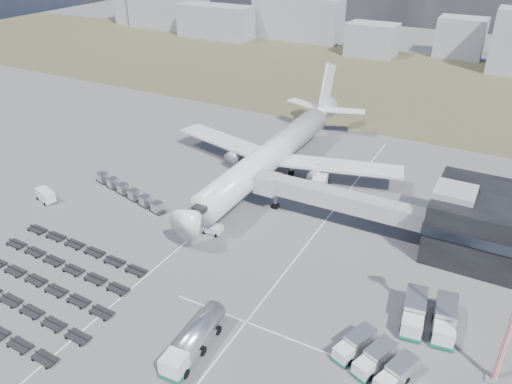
% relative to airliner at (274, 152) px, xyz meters
% --- Properties ---
extents(ground, '(420.00, 420.00, 0.00)m').
position_rel_airliner_xyz_m(ground, '(0.00, -32.38, -5.29)').
color(ground, '#565659').
rests_on(ground, ground).
extents(grass_strip, '(420.00, 90.00, 0.01)m').
position_rel_airliner_xyz_m(grass_strip, '(0.00, 77.62, -5.29)').
color(grass_strip, '#46402A').
rests_on(grass_strip, ground).
extents(lane_markings, '(47.12, 110.00, 0.01)m').
position_rel_airliner_xyz_m(lane_markings, '(9.77, -29.38, -5.29)').
color(lane_markings, silver).
rests_on(lane_markings, ground).
extents(jet_bridge, '(30.30, 3.80, 7.05)m').
position_rel_airliner_xyz_m(jet_bridge, '(15.90, -11.95, -0.24)').
color(jet_bridge, '#939399').
rests_on(jet_bridge, ground).
extents(airliner, '(51.59, 64.53, 17.62)m').
position_rel_airliner_xyz_m(airliner, '(0.00, 0.00, 0.00)').
color(airliner, silver).
rests_on(airliner, ground).
extents(skyline, '(298.18, 27.47, 25.91)m').
position_rel_airliner_xyz_m(skyline, '(6.94, 117.63, 4.13)').
color(skyline, '#92969F').
rests_on(skyline, ground).
extents(fuel_tanker, '(3.39, 11.39, 3.64)m').
position_rel_airliner_xyz_m(fuel_tanker, '(12.77, -47.71, -3.47)').
color(fuel_tanker, silver).
rests_on(fuel_tanker, ground).
extents(pushback_tug, '(3.50, 2.12, 1.51)m').
position_rel_airliner_xyz_m(pushback_tug, '(0.45, -24.38, -4.53)').
color(pushback_tug, silver).
rests_on(pushback_tug, ground).
extents(utility_van, '(4.82, 3.19, 2.35)m').
position_rel_airliner_xyz_m(utility_van, '(-33.25, -30.09, -4.11)').
color(utility_van, silver).
rests_on(utility_van, ground).
extents(catering_truck, '(4.25, 7.16, 3.08)m').
position_rel_airliner_xyz_m(catering_truck, '(10.57, -0.60, -3.72)').
color(catering_truck, silver).
rests_on(catering_truck, ground).
extents(service_trucks_near, '(9.80, 8.65, 2.48)m').
position_rel_airliner_xyz_m(service_trucks_near, '(33.14, -39.76, -3.94)').
color(service_trucks_near, silver).
rests_on(service_trucks_near, ground).
extents(service_trucks_far, '(7.52, 8.64, 3.17)m').
position_rel_airliner_xyz_m(service_trucks_far, '(37.38, -29.66, -3.57)').
color(service_trucks_far, silver).
rests_on(service_trucks_far, ground).
extents(uld_row, '(20.33, 6.65, 1.86)m').
position_rel_airliner_xyz_m(uld_row, '(-20.63, -21.30, -4.18)').
color(uld_row, black).
rests_on(uld_row, ground).
extents(baggage_dollies, '(31.81, 21.51, 0.81)m').
position_rel_airliner_xyz_m(baggage_dollies, '(-15.48, -48.31, -4.89)').
color(baggage_dollies, black).
rests_on(baggage_dollies, ground).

